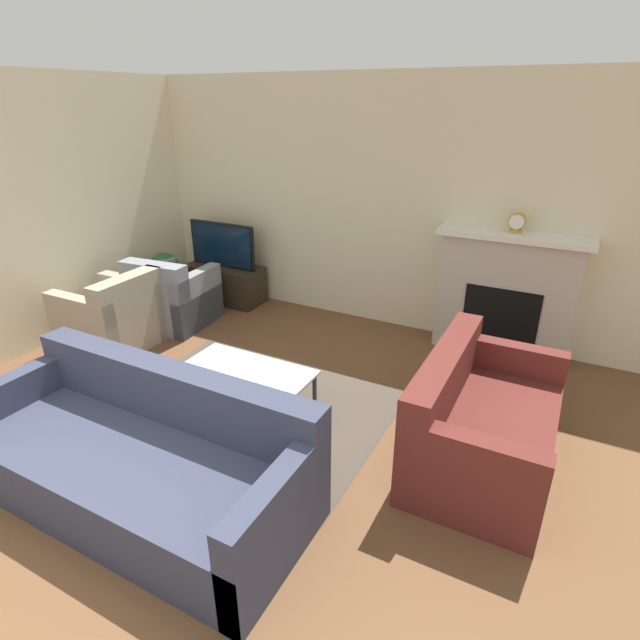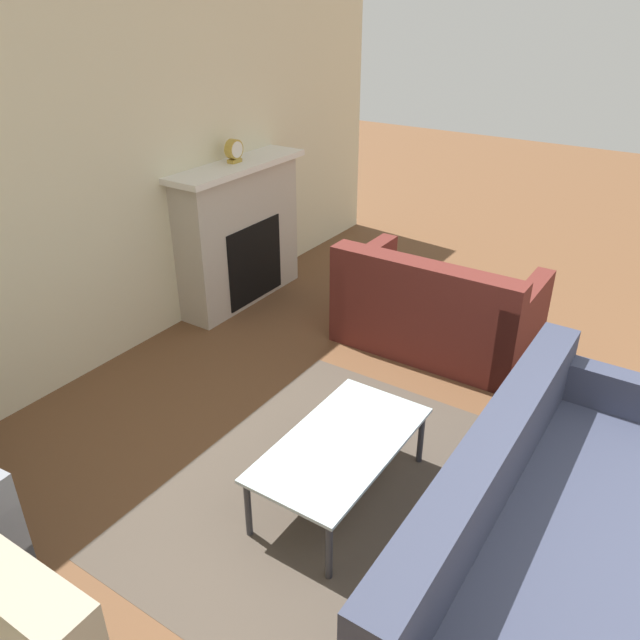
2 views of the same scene
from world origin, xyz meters
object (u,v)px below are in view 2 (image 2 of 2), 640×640
object	(u,v)px
couch_sectional	(549,548)
coffee_table	(341,447)
couch_loveseat	(435,313)
mantel_clock	(234,150)

from	to	relation	value
couch_sectional	coffee_table	xyz separation A→B (m)	(0.02, 1.14, 0.06)
couch_sectional	coffee_table	bearing A→B (deg)	88.90
couch_loveseat	mantel_clock	bearing A→B (deg)	5.28
couch_sectional	mantel_clock	xyz separation A→B (m)	(1.70, 3.24, 1.08)
couch_sectional	couch_loveseat	world-z (taller)	same
couch_sectional	coffee_table	world-z (taller)	couch_sectional
mantel_clock	couch_sectional	bearing A→B (deg)	-117.72
couch_sectional	mantel_clock	size ratio (longest dim) A/B	12.07
couch_sectional	coffee_table	size ratio (longest dim) A/B	2.11
mantel_clock	couch_loveseat	bearing A→B (deg)	-84.72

